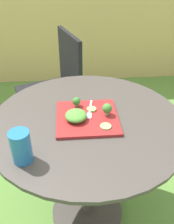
{
  "coord_description": "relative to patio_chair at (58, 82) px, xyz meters",
  "views": [
    {
      "loc": [
        -0.08,
        -0.97,
        1.45
      ],
      "look_at": [
        -0.0,
        -0.0,
        0.79
      ],
      "focal_mm": 40.44,
      "sensor_mm": 36.0,
      "label": 1
    }
  ],
  "objects": [
    {
      "name": "bamboo_fence",
      "position": [
        0.17,
        1.11,
        0.22
      ],
      "size": [
        8.0,
        0.08,
        1.49
      ],
      "primitive_type": "cube",
      "color": "tan",
      "rests_on": "ground_plane"
    },
    {
      "name": "salad_plate",
      "position": [
        0.17,
        -0.82,
        0.23
      ],
      "size": [
        0.29,
        0.29,
        0.01
      ],
      "primitive_type": "cube",
      "color": "maroon",
      "rests_on": "patio_table"
    },
    {
      "name": "patio_table",
      "position": [
        0.17,
        -0.82,
        -0.04
      ],
      "size": [
        0.93,
        0.93,
        0.75
      ],
      "color": "#423D38",
      "rests_on": "ground_plane"
    },
    {
      "name": "fork",
      "position": [
        0.18,
        -0.78,
        0.24
      ],
      "size": [
        0.04,
        0.15,
        0.0
      ],
      "color": "silver",
      "rests_on": "salad_plate"
    },
    {
      "name": "cucumber_slice_1",
      "position": [
        0.19,
        -0.77,
        0.24
      ],
      "size": [
        0.05,
        0.05,
        0.01
      ],
      "primitive_type": "cylinder",
      "color": "#8EB766",
      "rests_on": "salad_plate"
    },
    {
      "name": "drinking_glass",
      "position": [
        -0.1,
        -1.07,
        0.29
      ],
      "size": [
        0.08,
        0.08,
        0.13
      ],
      "color": "#236BA8",
      "rests_on": "patio_table"
    },
    {
      "name": "lettuce_mound",
      "position": [
        0.12,
        -0.84,
        0.26
      ],
      "size": [
        0.1,
        0.11,
        0.04
      ],
      "primitive_type": "ellipsoid",
      "color": "#519338",
      "rests_on": "salad_plate"
    },
    {
      "name": "broccoli_floret_1",
      "position": [
        0.26,
        -0.81,
        0.27
      ],
      "size": [
        0.05,
        0.05,
        0.06
      ],
      "color": "#99B770",
      "rests_on": "salad_plate"
    },
    {
      "name": "broccoli_floret_0",
      "position": [
        0.12,
        -0.73,
        0.27
      ],
      "size": [
        0.04,
        0.04,
        0.05
      ],
      "color": "#99B770",
      "rests_on": "salad_plate"
    },
    {
      "name": "patio_chair",
      "position": [
        0.0,
        0.0,
        0.0
      ],
      "size": [
        0.56,
        0.56,
        0.9
      ],
      "color": "black",
      "rests_on": "ground_plane"
    },
    {
      "name": "ground_plane",
      "position": [
        0.17,
        -0.82,
        -0.53
      ],
      "size": [
        12.0,
        12.0,
        0.0
      ],
      "primitive_type": "plane",
      "color": "#568438"
    },
    {
      "name": "cucumber_slice_0",
      "position": [
        0.24,
        -0.91,
        0.24
      ],
      "size": [
        0.05,
        0.05,
        0.01
      ],
      "primitive_type": "cylinder",
      "color": "#8EB766",
      "rests_on": "salad_plate"
    }
  ]
}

